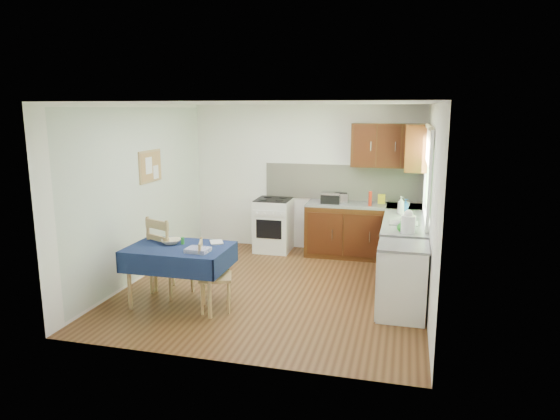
% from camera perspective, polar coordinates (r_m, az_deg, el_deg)
% --- Properties ---
extents(floor, '(4.20, 4.20, 0.00)m').
position_cam_1_polar(floor, '(6.97, -0.61, -8.90)').
color(floor, '#482913').
rests_on(floor, ground).
extents(ceiling, '(4.00, 4.20, 0.02)m').
position_cam_1_polar(ceiling, '(6.53, -0.65, 12.11)').
color(ceiling, white).
rests_on(ceiling, wall_back).
extents(wall_back, '(4.00, 0.02, 2.50)m').
position_cam_1_polar(wall_back, '(8.66, 2.96, 3.66)').
color(wall_back, white).
rests_on(wall_back, ground).
extents(wall_front, '(4.00, 0.02, 2.50)m').
position_cam_1_polar(wall_front, '(4.69, -7.26, -3.19)').
color(wall_front, white).
rests_on(wall_front, ground).
extents(wall_left, '(0.02, 4.20, 2.50)m').
position_cam_1_polar(wall_left, '(7.41, -15.77, 1.89)').
color(wall_left, silver).
rests_on(wall_left, ground).
extents(wall_right, '(0.02, 4.20, 2.50)m').
position_cam_1_polar(wall_right, '(6.43, 16.86, 0.42)').
color(wall_right, white).
rests_on(wall_right, ground).
extents(base_cabinets, '(1.90, 2.30, 0.86)m').
position_cam_1_polar(base_cabinets, '(7.84, 11.45, -3.52)').
color(base_cabinets, '#361F09').
rests_on(base_cabinets, ground).
extents(worktop_back, '(1.90, 0.60, 0.04)m').
position_cam_1_polar(worktop_back, '(8.28, 9.65, 0.55)').
color(worktop_back, slate).
rests_on(worktop_back, base_cabinets).
extents(worktop_right, '(0.60, 1.70, 0.04)m').
position_cam_1_polar(worktop_right, '(7.13, 14.08, -1.40)').
color(worktop_right, slate).
rests_on(worktop_right, base_cabinets).
extents(worktop_corner, '(0.60, 0.60, 0.04)m').
position_cam_1_polar(worktop_corner, '(8.26, 14.15, 0.33)').
color(worktop_corner, slate).
rests_on(worktop_corner, base_cabinets).
extents(splashback, '(2.70, 0.02, 0.60)m').
position_cam_1_polar(splashback, '(8.55, 7.21, 3.14)').
color(splashback, beige).
rests_on(splashback, wall_back).
extents(upper_cabinets, '(1.20, 0.85, 0.70)m').
position_cam_1_polar(upper_cabinets, '(8.14, 13.24, 7.11)').
color(upper_cabinets, '#361F09').
rests_on(upper_cabinets, wall_back).
extents(stove, '(0.60, 0.61, 0.92)m').
position_cam_1_polar(stove, '(8.63, -0.75, -1.70)').
color(stove, white).
rests_on(stove, ground).
extents(window, '(0.04, 1.48, 1.26)m').
position_cam_1_polar(window, '(7.06, 16.60, 4.68)').
color(window, '#2F5D26').
rests_on(window, wall_right).
extents(fridge, '(0.58, 0.60, 0.89)m').
position_cam_1_polar(fridge, '(6.10, 13.78, -7.89)').
color(fridge, white).
rests_on(fridge, ground).
extents(corkboard, '(0.04, 0.62, 0.47)m').
position_cam_1_polar(corkboard, '(7.60, -14.59, 4.85)').
color(corkboard, '#A87F54').
rests_on(corkboard, wall_left).
extents(dining_table, '(1.25, 0.84, 0.75)m').
position_cam_1_polar(dining_table, '(6.35, -11.43, -5.02)').
color(dining_table, '#101A40').
rests_on(dining_table, ground).
extents(chair_far, '(0.61, 0.61, 1.06)m').
position_cam_1_polar(chair_far, '(6.75, -12.75, -4.89)').
color(chair_far, '#A87F54').
rests_on(chair_far, ground).
extents(chair_near, '(0.50, 0.50, 0.88)m').
position_cam_1_polar(chair_near, '(6.17, -7.83, -7.18)').
color(chair_near, '#A87F54').
rests_on(chair_near, ground).
extents(toaster, '(0.24, 0.15, 0.19)m').
position_cam_1_polar(toaster, '(8.25, 6.96, 1.33)').
color(toaster, '#B3B3B7').
rests_on(toaster, worktop_back).
extents(sandwich_press, '(0.31, 0.27, 0.18)m').
position_cam_1_polar(sandwich_press, '(8.27, 5.85, 1.40)').
color(sandwich_press, black).
rests_on(sandwich_press, worktop_back).
extents(sauce_bottle, '(0.05, 0.05, 0.24)m').
position_cam_1_polar(sauce_bottle, '(8.10, 10.27, 1.28)').
color(sauce_bottle, red).
rests_on(sauce_bottle, worktop_back).
extents(yellow_packet, '(0.12, 0.09, 0.15)m').
position_cam_1_polar(yellow_packet, '(8.35, 11.53, 1.24)').
color(yellow_packet, gold).
rests_on(yellow_packet, worktop_back).
extents(dish_rack, '(0.38, 0.29, 0.18)m').
position_cam_1_polar(dish_rack, '(6.94, 13.97, -1.39)').
color(dish_rack, gray).
rests_on(dish_rack, worktop_right).
extents(kettle, '(0.18, 0.18, 0.30)m').
position_cam_1_polar(kettle, '(6.44, 14.44, -1.41)').
color(kettle, white).
rests_on(kettle, worktop_right).
extents(cup, '(0.14, 0.14, 0.09)m').
position_cam_1_polar(cup, '(8.10, 14.25, 0.57)').
color(cup, white).
rests_on(cup, worktop_back).
extents(soap_bottle_a, '(0.14, 0.14, 0.27)m').
position_cam_1_polar(soap_bottle_a, '(7.57, 13.66, 0.53)').
color(soap_bottle_a, white).
rests_on(soap_bottle_a, worktop_right).
extents(soap_bottle_b, '(0.09, 0.09, 0.18)m').
position_cam_1_polar(soap_bottle_b, '(7.85, 14.14, 0.58)').
color(soap_bottle_b, blue).
rests_on(soap_bottle_b, worktop_right).
extents(soap_bottle_c, '(0.16, 0.16, 0.15)m').
position_cam_1_polar(soap_bottle_c, '(6.52, 13.73, -1.74)').
color(soap_bottle_c, '#268B25').
rests_on(soap_bottle_c, worktop_right).
extents(plate_bowl, '(0.31, 0.31, 0.06)m').
position_cam_1_polar(plate_bowl, '(6.46, -12.35, -3.53)').
color(plate_bowl, beige).
rests_on(plate_bowl, dining_table).
extents(book, '(0.24, 0.26, 0.02)m').
position_cam_1_polar(book, '(6.40, -7.96, -3.71)').
color(book, white).
rests_on(book, dining_table).
extents(spice_jar, '(0.04, 0.04, 0.09)m').
position_cam_1_polar(spice_jar, '(6.41, -11.07, -3.47)').
color(spice_jar, green).
rests_on(spice_jar, dining_table).
extents(tea_towel, '(0.29, 0.23, 0.05)m').
position_cam_1_polar(tea_towel, '(6.04, -9.37, -4.53)').
color(tea_towel, navy).
rests_on(tea_towel, dining_table).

